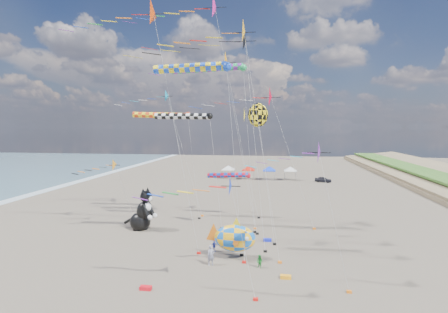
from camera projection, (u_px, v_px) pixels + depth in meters
name	position (u px, v px, depth m)	size (l,w,h in m)	color
ground	(200.00, 300.00, 25.72)	(260.00, 260.00, 0.00)	brown
delta_kite_0	(311.00, 156.00, 26.36)	(7.89, 1.94, 11.82)	#72219D
delta_kite_1	(204.00, 191.00, 25.52)	(9.32, 1.59, 9.33)	#1633BA
delta_kite_2	(162.00, 98.00, 49.21)	(11.99, 1.89, 18.12)	#1391BA
delta_kite_3	(143.00, 12.00, 33.81)	(14.56, 2.81, 25.45)	#CC3B0B
delta_kite_4	(220.00, 62.00, 40.35)	(13.00, 2.64, 21.77)	orange
delta_kite_5	(273.00, 98.00, 42.79)	(14.53, 2.75, 17.90)	red
delta_kite_6	(234.00, 37.00, 31.54)	(12.28, 2.30, 22.35)	#EFA419
delta_kite_7	(106.00, 167.00, 43.59)	(8.36, 1.59, 8.91)	orange
delta_kite_8	(215.00, 10.00, 42.04)	(15.64, 3.15, 28.62)	#D11E87
delta_kite_9	(224.00, 42.00, 34.39)	(14.93, 2.51, 22.65)	black
windsock_0	(211.00, 69.00, 41.23)	(10.20, 0.83, 20.03)	#1C9A4F
windsock_1	(230.00, 175.00, 48.78)	(7.41, 0.72, 6.36)	red
windsock_2	(164.00, 116.00, 47.88)	(9.36, 0.84, 14.75)	red
windsock_3	(185.00, 117.00, 43.05)	(8.58, 0.79, 14.44)	black
windsock_4	(195.00, 68.00, 33.63)	(8.85, 0.88, 18.87)	blue
angelfish_kite	(256.00, 116.00, 38.81)	(3.74, 3.02, 15.37)	yellow
cat_inflatable	(142.00, 209.00, 43.09)	(3.94, 1.97, 5.32)	black
fish_inflatable	(234.00, 238.00, 33.65)	(5.39, 2.71, 4.08)	blue
person_adult	(211.00, 255.00, 32.11)	(0.68, 0.45, 1.88)	gray
child_green	(260.00, 262.00, 31.46)	(0.59, 0.46, 1.22)	#197E26
child_blue	(214.00, 246.00, 35.67)	(0.67, 0.28, 1.14)	#2C3DB6
kite_bag_0	(226.00, 237.00, 39.98)	(0.90, 0.44, 0.30)	black
kite_bag_1	(286.00, 277.00, 29.32)	(0.90, 0.44, 0.30)	#FF9F15
kite_bag_2	(146.00, 288.00, 27.32)	(0.90, 0.44, 0.30)	red
kite_bag_3	(267.00, 240.00, 38.90)	(0.90, 0.44, 0.30)	#1623DC
tent_row	(259.00, 167.00, 84.39)	(19.20, 4.20, 3.80)	silver
parked_car	(323.00, 179.00, 80.47)	(1.50, 3.72, 1.27)	#26262D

